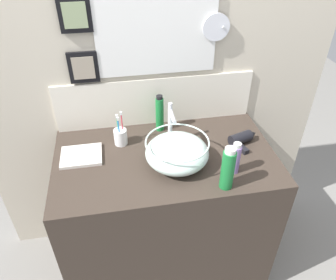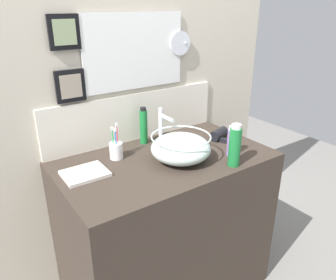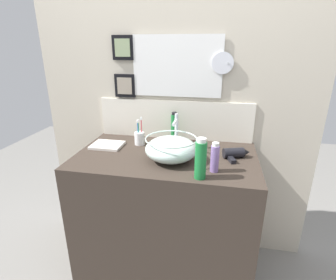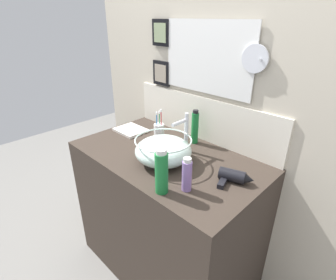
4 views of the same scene
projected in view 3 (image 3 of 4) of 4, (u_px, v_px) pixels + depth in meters
The scene contains 11 objects.
ground_plane at pixel (166, 265), 1.96m from camera, with size 6.00×6.00×0.00m, color gray.
vanity_counter at pixel (166, 215), 1.80m from camera, with size 1.13×0.65×0.90m, color #382D26.
back_panel at pixel (176, 89), 1.85m from camera, with size 1.99×0.10×2.51m.
glass_bowl_sink at pixel (171, 149), 1.55m from camera, with size 0.31×0.31×0.14m.
faucet at pixel (176, 129), 1.68m from camera, with size 0.02×0.13×0.24m.
hair_drier at pixel (236, 153), 1.59m from camera, with size 0.18×0.16×0.06m.
toothbrush_cup at pixel (140, 138), 1.80m from camera, with size 0.07×0.07×0.19m.
lotion_bottle at pixel (201, 159), 1.33m from camera, with size 0.06×0.06×0.22m.
soap_dispenser at pixel (215, 158), 1.41m from camera, with size 0.05×0.05×0.17m.
spray_bottle at pixel (174, 128), 1.83m from camera, with size 0.04×0.04×0.22m.
hand_towel at pixel (107, 145), 1.78m from camera, with size 0.20×0.17×0.02m, color silver.
Camera 3 is at (0.31, -1.48, 1.55)m, focal length 28.00 mm.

